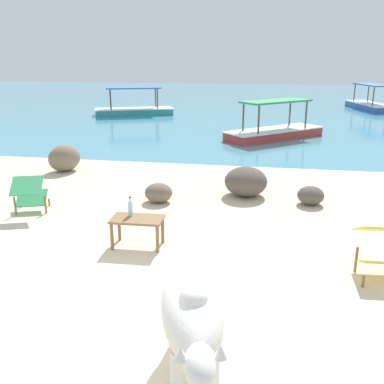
# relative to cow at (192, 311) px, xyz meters

# --- Properties ---
(sand_beach) EXTENTS (18.00, 14.00, 0.04)m
(sand_beach) POSITION_rel_cow_xyz_m (-0.97, 0.82, -0.69)
(sand_beach) COLOR beige
(sand_beach) RESTS_ON ground
(water_surface) EXTENTS (60.00, 36.00, 0.03)m
(water_surface) POSITION_rel_cow_xyz_m (-0.97, 22.82, -0.71)
(water_surface) COLOR teal
(water_surface) RESTS_ON ground
(cow) EXTENTS (0.86, 1.82, 1.01)m
(cow) POSITION_rel_cow_xyz_m (0.00, 0.00, 0.00)
(cow) COLOR silver
(cow) RESTS_ON sand_beach
(low_bench_table) EXTENTS (0.77, 0.46, 0.45)m
(low_bench_table) POSITION_rel_cow_xyz_m (-1.29, 2.61, -0.29)
(low_bench_table) COLOR brown
(low_bench_table) RESTS_ON sand_beach
(bottle) EXTENTS (0.07, 0.07, 0.30)m
(bottle) POSITION_rel_cow_xyz_m (-1.41, 2.69, -0.10)
(bottle) COLOR #A3C6D1
(bottle) RESTS_ON low_bench_table
(deck_chair_near) EXTENTS (0.58, 0.80, 0.68)m
(deck_chair_near) POSITION_rel_cow_xyz_m (2.04, 2.30, -0.28)
(deck_chair_near) COLOR brown
(deck_chair_near) RESTS_ON sand_beach
(deck_chair_far) EXTENTS (0.76, 0.90, 0.68)m
(deck_chair_far) POSITION_rel_cow_xyz_m (-3.60, 3.65, -0.28)
(deck_chair_far) COLOR brown
(deck_chair_far) RESTS_ON sand_beach
(shore_rock_large) EXTENTS (0.96, 1.00, 0.59)m
(shore_rock_large) POSITION_rel_cow_xyz_m (0.15, 5.39, -0.37)
(shore_rock_large) COLOR brown
(shore_rock_large) RESTS_ON sand_beach
(shore_rock_medium) EXTENTS (0.71, 0.70, 0.37)m
(shore_rock_medium) POSITION_rel_cow_xyz_m (-1.49, 4.68, -0.48)
(shore_rock_medium) COLOR #6B5B4C
(shore_rock_medium) RESTS_ON sand_beach
(shore_rock_small) EXTENTS (0.55, 0.56, 0.35)m
(shore_rock_small) POSITION_rel_cow_xyz_m (1.40, 5.05, -0.49)
(shore_rock_small) COLOR brown
(shore_rock_small) RESTS_ON sand_beach
(shore_rock_flat) EXTENTS (0.93, 1.02, 0.64)m
(shore_rock_flat) POSITION_rel_cow_xyz_m (-4.33, 6.57, -0.35)
(shore_rock_flat) COLOR #756651
(shore_rock_flat) RESTS_ON sand_beach
(boat_blue) EXTENTS (2.05, 3.84, 1.29)m
(boat_blue) POSITION_rel_cow_xyz_m (5.63, 21.35, -0.42)
(boat_blue) COLOR #3866B7
(boat_blue) RESTS_ON water_surface
(boat_teal) EXTENTS (3.84, 2.42, 1.29)m
(boat_teal) POSITION_rel_cow_xyz_m (-5.84, 17.10, -0.42)
(boat_teal) COLOR teal
(boat_teal) RESTS_ON water_surface
(boat_red) EXTENTS (3.47, 3.36, 1.29)m
(boat_red) POSITION_rel_cow_xyz_m (0.72, 12.09, -0.42)
(boat_red) COLOR #C63833
(boat_red) RESTS_ON water_surface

